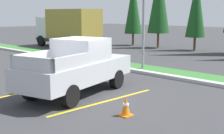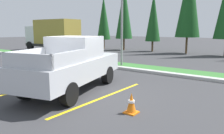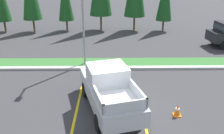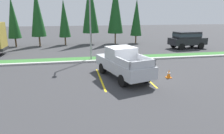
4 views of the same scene
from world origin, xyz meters
name	(u,v)px [view 3 (image 3 of 4)]	position (x,y,z in m)	size (l,w,h in m)	color
ground_plane	(113,109)	(0.00, 0.00, 0.00)	(120.00, 120.00, 0.00)	#38383A
parking_line_near	(77,109)	(-1.72, 0.00, 0.00)	(0.12, 4.80, 0.01)	yellow
parking_line_far	(141,108)	(1.38, 0.00, 0.00)	(0.12, 4.80, 0.01)	yellow
curb_strip	(112,68)	(0.00, 5.00, 0.07)	(56.00, 0.40, 0.15)	#B2B2AD
grass_median	(111,63)	(0.00, 6.10, 0.03)	(56.00, 1.80, 0.06)	#387533
pickup_truck_main	(109,89)	(-0.18, 0.05, 1.04)	(3.20, 5.53, 2.10)	black
street_light	(83,12)	(-1.85, 5.73, 3.64)	(0.24, 1.49, 6.20)	gray
traffic_cone	(177,110)	(2.94, -0.63, 0.29)	(0.36, 0.36, 0.60)	orange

